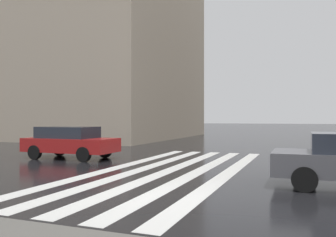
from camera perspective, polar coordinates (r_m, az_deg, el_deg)
ground_plane at (r=8.22m, az=-1.41°, el=-12.51°), size 220.00×220.00×0.00m
zebra_crossing at (r=12.32m, az=0.59°, el=-8.27°), size 13.00×4.50×0.01m
haussmann_block_mid at (r=37.57m, az=-17.87°, el=11.05°), size 17.51×26.00×18.28m
car_red at (r=16.15m, az=-15.65°, el=-3.61°), size 1.85×4.10×1.41m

